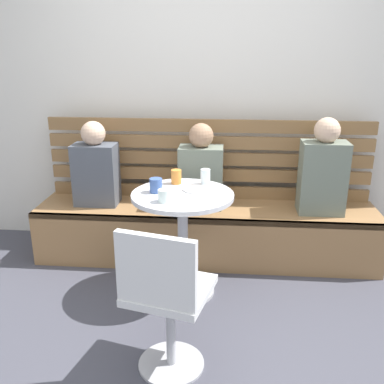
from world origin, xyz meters
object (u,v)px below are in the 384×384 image
white_chair (165,297)px  person_child_left (96,168)px  person_adult (323,171)px  cup_water_clear (205,177)px  person_child_middle (201,171)px  cup_mug_blue (156,185)px  cup_tumbler_orange (176,177)px  plate_small (195,189)px  booth_bench (205,232)px  cafe_table (183,224)px  cup_glass_short (164,196)px

white_chair → person_child_left: size_ratio=1.26×
person_adult → cup_water_clear: (-0.87, -0.32, 0.03)m
person_child_middle → cup_mug_blue: 0.62m
person_child_middle → cup_tumbler_orange: bearing=-112.5°
cup_water_clear → cup_tumbler_orange: bearing=179.6°
person_child_middle → plate_small: (-0.00, -0.50, 0.01)m
booth_bench → plate_small: plate_small is taller
person_child_left → cafe_table: bearing=-36.5°
white_chair → plate_small: (0.08, 0.88, 0.28)m
person_adult → cup_mug_blue: 1.29m
cup_mug_blue → cup_water_clear: cup_water_clear is taller
person_adult → person_child_middle: bearing=177.2°
cafe_table → white_chair: white_chair is taller
person_child_middle → cup_water_clear: (0.06, -0.36, 0.06)m
cup_mug_blue → cup_tumbler_orange: (0.11, 0.20, 0.00)m
person_child_middle → cup_glass_short: person_child_middle is taller
person_adult → person_child_left: person_adult is taller
white_chair → cup_glass_short: white_chair is taller
person_adult → cup_glass_short: bearing=-147.8°
cafe_table → plate_small: size_ratio=4.35×
cup_glass_short → cup_tumbler_orange: bearing=85.8°
plate_small → white_chair: bearing=-95.2°
person_child_left → cup_mug_blue: bearing=-43.7°
cup_mug_blue → white_chair: bearing=-77.9°
white_chair → person_child_middle: 1.41m
person_child_left → plate_small: (0.84, -0.49, 0.01)m
cup_tumbler_orange → plate_small: 0.21m
cup_water_clear → white_chair: bearing=-97.8°
white_chair → cup_tumbler_orange: size_ratio=8.50×
person_adult → person_child_left: 1.76m
cafe_table → person_adult: person_adult is taller
person_child_left → cup_tumbler_orange: size_ratio=6.73×
person_adult → cafe_table: bearing=-152.6°
white_chair → person_child_middle: (0.08, 1.38, 0.27)m
person_child_left → person_child_middle: 0.84m
cup_glass_short → plate_small: (0.17, 0.24, -0.03)m
person_child_middle → plate_small: 0.50m
cafe_table → cup_glass_short: (-0.09, -0.17, 0.26)m
booth_bench → person_child_middle: bearing=148.8°
person_adult → cup_tumbler_orange: 1.12m
person_adult → plate_small: person_adult is taller
booth_bench → person_adult: person_adult is taller
cup_tumbler_orange → plate_small: (0.15, -0.14, -0.04)m
booth_bench → person_child_left: (-0.88, 0.02, 0.52)m
cup_mug_blue → cup_water_clear: 0.37m
person_child_middle → cup_glass_short: 0.76m
cafe_table → person_child_left: 0.97m
cup_water_clear → plate_small: cup_water_clear is taller
booth_bench → plate_small: size_ratio=15.88×
cafe_table → plate_small: plate_small is taller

